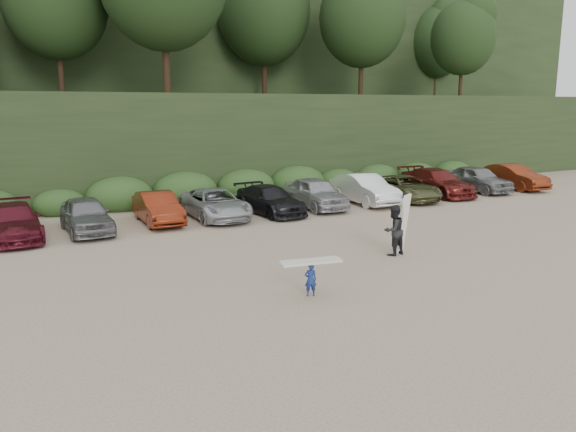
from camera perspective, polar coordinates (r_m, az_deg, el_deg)
ground at (r=18.02m, az=0.97°, el=-6.07°), size 120.00×120.00×0.00m
hillside_backdrop at (r=51.93m, az=-19.83°, el=17.08°), size 90.00×41.50×28.00m
parked_cars at (r=28.01m, az=-2.54°, el=1.75°), size 39.31×5.82×1.63m
child_surfer at (r=15.97m, az=2.31°, el=-5.68°), size 1.81×0.78×1.05m
adult_surfer at (r=20.60m, az=10.75°, el=-1.36°), size 1.40×0.86×2.17m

